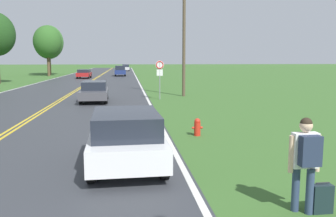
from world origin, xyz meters
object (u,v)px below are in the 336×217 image
object	(u,v)px
tree_far_back	(49,42)
car_dark_blue_suv_receding	(120,70)
fire_hydrant	(197,127)
suitcase	(322,199)
tree_right_cluster	(47,42)
car_dark_grey_sedan_mid_near	(94,91)
car_white_hatchback_nearest	(126,137)
traffic_sign	(160,70)
hitchhiker_person	(306,156)
car_red_hatchback_mid_far	(84,73)
car_silver_sedan_distant	(126,68)

from	to	relation	value
tree_far_back	car_dark_blue_suv_receding	size ratio (longest dim) A/B	1.97
fire_hydrant	tree_far_back	xyz separation A→B (m)	(-17.17, 56.64, 5.68)
suitcase	tree_right_cluster	bearing A→B (deg)	15.23
car_dark_grey_sedan_mid_near	car_dark_blue_suv_receding	size ratio (longest dim) A/B	1.00
tree_far_back	car_white_hatchback_nearest	bearing A→B (deg)	-76.48
tree_far_back	car_dark_grey_sedan_mid_near	xyz separation A→B (m)	(12.31, -44.97, -5.29)
traffic_sign	suitcase	bearing A→B (deg)	-86.17
traffic_sign	car_dark_blue_suv_receding	size ratio (longest dim) A/B	0.60
fire_hydrant	car_dark_grey_sedan_mid_near	bearing A→B (deg)	112.62
hitchhiker_person	car_red_hatchback_mid_far	xyz separation A→B (m)	(-9.74, 49.03, -0.37)
hitchhiker_person	car_dark_blue_suv_receding	xyz separation A→B (m)	(-4.45, 56.06, -0.17)
fire_hydrant	car_silver_sedan_distant	distance (m)	75.43
hitchhiker_person	suitcase	size ratio (longest dim) A/B	3.05
car_dark_grey_sedan_mid_near	car_dark_blue_suv_receding	world-z (taller)	car_dark_blue_suv_receding
car_white_hatchback_nearest	car_silver_sedan_distant	bearing A→B (deg)	177.88
car_dark_blue_suv_receding	car_silver_sedan_distant	world-z (taller)	car_dark_blue_suv_receding
hitchhiker_person	traffic_sign	xyz separation A→B (m)	(-0.94, 19.38, 0.98)
tree_right_cluster	car_silver_sedan_distant	xyz separation A→B (m)	(13.12, 24.85, -5.01)
suitcase	car_silver_sedan_distant	size ratio (longest dim) A/B	0.14
car_silver_sedan_distant	car_white_hatchback_nearest	bearing A→B (deg)	1.13
hitchhiker_person	tree_right_cluster	distance (m)	60.08
fire_hydrant	tree_right_cluster	bearing A→B (deg)	107.63
car_white_hatchback_nearest	car_red_hatchback_mid_far	xyz separation A→B (m)	(-6.42, 45.67, -0.05)
car_white_hatchback_nearest	car_red_hatchback_mid_far	bearing A→B (deg)	-174.30
tree_far_back	car_dark_blue_suv_receding	distance (m)	16.17
car_silver_sedan_distant	tree_far_back	bearing A→B (deg)	-36.29
tree_far_back	suitcase	bearing A→B (deg)	-74.07
hitchhiker_person	car_dark_grey_sedan_mid_near	size ratio (longest dim) A/B	0.39
suitcase	car_red_hatchback_mid_far	distance (m)	50.08
car_red_hatchback_mid_far	car_dark_blue_suv_receding	bearing A→B (deg)	-35.07
suitcase	car_red_hatchback_mid_far	xyz separation A→B (m)	(-10.10, 49.05, 0.48)
car_red_hatchback_mid_far	car_silver_sedan_distant	distance (m)	33.89
car_dark_grey_sedan_mid_near	car_dark_blue_suv_receding	bearing A→B (deg)	176.45
fire_hydrant	car_dark_blue_suv_receding	distance (m)	49.22
car_white_hatchback_nearest	fire_hydrant	bearing A→B (deg)	141.32
car_red_hatchback_mid_far	car_dark_grey_sedan_mid_near	bearing A→B (deg)	-170.18
tree_right_cluster	car_dark_grey_sedan_mid_near	distance (m)	40.75
traffic_sign	tree_far_back	bearing A→B (deg)	110.87
suitcase	car_dark_blue_suv_receding	distance (m)	56.29
car_silver_sedan_distant	suitcase	bearing A→B (deg)	3.68
fire_hydrant	tree_right_cluster	xyz separation A→B (m)	(-16.06, 50.52, 5.49)
tree_right_cluster	car_red_hatchback_mid_far	size ratio (longest dim) A/B	2.17
suitcase	tree_right_cluster	xyz separation A→B (m)	(-17.06, 57.53, 5.56)
suitcase	car_dark_grey_sedan_mid_near	bearing A→B (deg)	16.15
car_dark_blue_suv_receding	hitchhiker_person	bearing A→B (deg)	3.35
car_white_hatchback_nearest	car_red_hatchback_mid_far	distance (m)	46.12
fire_hydrant	car_red_hatchback_mid_far	distance (m)	43.02
fire_hydrant	traffic_sign	xyz separation A→B (m)	(-0.30, 12.39, 1.76)
traffic_sign	tree_far_back	world-z (taller)	tree_far_back
hitchhiker_person	tree_far_back	world-z (taller)	tree_far_back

